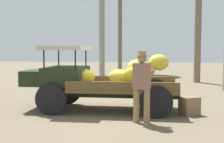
{
  "coord_description": "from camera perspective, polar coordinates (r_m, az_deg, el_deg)",
  "views": [
    {
      "loc": [
        -1.51,
        8.35,
        1.79
      ],
      "look_at": [
        -0.23,
        0.04,
        1.13
      ],
      "focal_mm": 47.09,
      "sensor_mm": 36.0,
      "label": 1
    }
  ],
  "objects": [
    {
      "name": "farmer",
      "position": [
        7.07,
        5.8,
        -2.09
      ],
      "size": [
        0.52,
        0.49,
        1.73
      ],
      "rotation": [
        0.0,
        0.0,
        -1.75
      ],
      "color": "olive",
      "rests_on": "ground"
    },
    {
      "name": "wooden_crate",
      "position": [
        8.3,
        14.8,
        -6.43
      ],
      "size": [
        0.6,
        0.57,
        0.49
      ],
      "primitive_type": "cube",
      "rotation": [
        0.0,
        0.0,
        0.54
      ],
      "color": "brown",
      "rests_on": "ground"
    },
    {
      "name": "ground_plane",
      "position": [
        8.67,
        -1.5,
        -7.46
      ],
      "size": [
        60.0,
        60.0,
        0.0
      ],
      "primitive_type": "plane",
      "color": "brown"
    },
    {
      "name": "truck",
      "position": [
        8.53,
        -3.51,
        -1.47
      ],
      "size": [
        4.51,
        1.81,
        1.87
      ],
      "rotation": [
        0.0,
        0.0,
        0.02
      ],
      "color": "black",
      "rests_on": "ground"
    }
  ]
}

